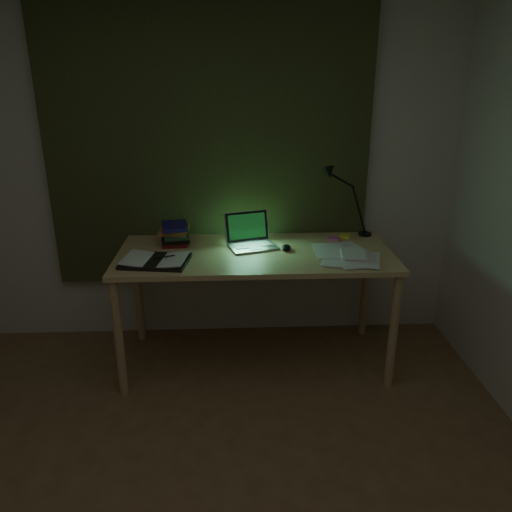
{
  "coord_description": "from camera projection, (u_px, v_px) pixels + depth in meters",
  "views": [
    {
      "loc": [
        0.16,
        -1.48,
        1.9
      ],
      "look_at": [
        0.3,
        1.41,
        0.82
      ],
      "focal_mm": 35.0,
      "sensor_mm": 36.0,
      "label": 1
    }
  ],
  "objects": [
    {
      "name": "sticky_yellow",
      "position": [
        345.0,
        236.0,
        3.49
      ],
      "size": [
        0.1,
        0.1,
        0.02
      ],
      "primitive_type": "cube",
      "rotation": [
        0.0,
        0.0,
        -0.43
      ],
      "color": "yellow",
      "rests_on": "desk"
    },
    {
      "name": "mouse",
      "position": [
        286.0,
        248.0,
        3.24
      ],
      "size": [
        0.08,
        0.1,
        0.03
      ],
      "primitive_type": "ellipsoid",
      "rotation": [
        0.0,
        0.0,
        -0.2
      ],
      "color": "black",
      "rests_on": "desk"
    },
    {
      "name": "desk_lamp",
      "position": [
        367.0,
        202.0,
        3.45
      ],
      "size": [
        0.37,
        0.32,
        0.49
      ],
      "primitive_type": null,
      "rotation": [
        0.0,
        0.0,
        -0.21
      ],
      "color": "black",
      "rests_on": "desk"
    },
    {
      "name": "open_textbook",
      "position": [
        155.0,
        260.0,
        3.02
      ],
      "size": [
        0.43,
        0.33,
        0.03
      ],
      "primitive_type": null,
      "rotation": [
        0.0,
        0.0,
        -0.14
      ],
      "color": "silver",
      "rests_on": "desk"
    },
    {
      "name": "laptop",
      "position": [
        253.0,
        232.0,
        3.25
      ],
      "size": [
        0.39,
        0.41,
        0.22
      ],
      "primitive_type": null,
      "rotation": [
        0.0,
        0.0,
        0.29
      ],
      "color": "silver",
      "rests_on": "desk"
    },
    {
      "name": "desk",
      "position": [
        255.0,
        308.0,
        3.35
      ],
      "size": [
        1.76,
        0.77,
        0.8
      ],
      "primitive_type": null,
      "color": "tan",
      "rests_on": "floor"
    },
    {
      "name": "loose_papers",
      "position": [
        345.0,
        254.0,
        3.14
      ],
      "size": [
        0.41,
        0.42,
        0.02
      ],
      "primitive_type": null,
      "rotation": [
        0.0,
        0.0,
        0.22
      ],
      "color": "silver",
      "rests_on": "desk"
    },
    {
      "name": "book_stack",
      "position": [
        174.0,
        233.0,
        3.34
      ],
      "size": [
        0.2,
        0.23,
        0.15
      ],
      "primitive_type": null,
      "rotation": [
        0.0,
        0.0,
        0.08
      ],
      "color": "silver",
      "rests_on": "desk"
    },
    {
      "name": "sticky_pink",
      "position": [
        334.0,
        239.0,
        3.44
      ],
      "size": [
        0.09,
        0.09,
        0.02
      ],
      "primitive_type": "cube",
      "rotation": [
        0.0,
        0.0,
        -0.33
      ],
      "color": "#D15197",
      "rests_on": "desk"
    },
    {
      "name": "wall_back",
      "position": [
        210.0,
        170.0,
        3.48
      ],
      "size": [
        3.5,
        0.0,
        2.5
      ],
      "primitive_type": "cube",
      "color": "beige",
      "rests_on": "ground"
    },
    {
      "name": "curtain",
      "position": [
        208.0,
        142.0,
        3.37
      ],
      "size": [
        2.2,
        0.06,
        2.0
      ],
      "primitive_type": "cube",
      "color": "#31381C",
      "rests_on": "wall_back"
    }
  ]
}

